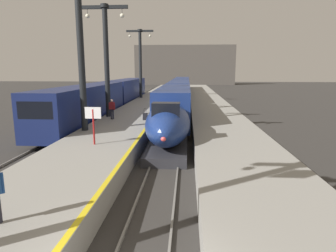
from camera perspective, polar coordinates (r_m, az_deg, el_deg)
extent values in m
cube|color=gray|center=(30.61, -6.12, 2.07)|extent=(4.80, 110.00, 1.05)
cube|color=gray|center=(30.29, 9.16, 1.90)|extent=(4.80, 110.00, 1.05)
cube|color=yellow|center=(30.23, -1.87, 3.03)|extent=(0.20, 107.80, 0.01)
cube|color=slate|center=(33.00, 0.37, 1.95)|extent=(0.08, 110.00, 0.12)
cube|color=slate|center=(32.95, 2.98, 1.92)|extent=(0.08, 110.00, 0.12)
cube|color=slate|center=(34.45, -13.21, 2.04)|extent=(0.08, 110.00, 0.12)
cube|color=slate|center=(34.04, -10.79, 2.03)|extent=(0.08, 110.00, 0.12)
ellipsoid|color=navy|center=(18.59, 0.01, 0.51)|extent=(2.78, 7.42, 2.56)
cube|color=#28282D|center=(18.57, -0.06, -4.43)|extent=(2.46, 6.30, 0.55)
cube|color=black|center=(16.77, -0.37, 3.08)|extent=(1.59, 1.00, 0.90)
sphere|color=#F24C4C|center=(15.07, -0.91, -2.53)|extent=(0.28, 0.28, 0.28)
cube|color=navy|center=(27.67, 1.29, 4.43)|extent=(2.90, 14.00, 3.05)
cube|color=black|center=(27.71, -1.65, 5.58)|extent=(0.04, 11.90, 0.80)
cube|color=black|center=(27.59, 4.26, 5.53)|extent=(0.04, 11.90, 0.80)
cube|color=silver|center=(27.84, 1.28, 1.82)|extent=(2.92, 13.30, 0.24)
cube|color=black|center=(23.53, 0.78, -1.14)|extent=(2.03, 2.20, 0.56)
cube|color=black|center=(32.34, 1.64, 2.16)|extent=(2.03, 2.20, 0.56)
cube|color=navy|center=(44.19, 2.27, 6.83)|extent=(2.90, 18.00, 3.05)
cube|color=black|center=(44.22, 0.42, 7.56)|extent=(0.04, 15.84, 0.80)
cube|color=black|center=(44.14, 4.13, 7.52)|extent=(0.04, 15.84, 0.80)
cube|color=black|center=(38.28, 1.99, 3.51)|extent=(2.03, 2.20, 0.56)
cube|color=black|center=(50.44, 2.45, 5.28)|extent=(2.03, 2.20, 0.56)
cube|color=navy|center=(62.76, 2.75, 8.02)|extent=(2.90, 18.00, 3.05)
cube|color=black|center=(62.77, 1.44, 8.53)|extent=(0.04, 15.84, 0.80)
cube|color=black|center=(62.72, 4.07, 8.51)|extent=(0.04, 15.84, 0.80)
cube|color=black|center=(56.77, 2.61, 5.91)|extent=(2.03, 2.20, 0.56)
cube|color=black|center=(68.97, 2.84, 6.78)|extent=(2.03, 2.20, 0.56)
cube|color=#141E4C|center=(27.85, -15.78, 4.22)|extent=(2.85, 18.00, 3.30)
cube|color=black|center=(19.64, -24.56, 2.79)|extent=(2.28, 0.08, 1.10)
cube|color=black|center=(28.30, -18.50, 5.19)|extent=(0.04, 15.30, 0.90)
cube|color=black|center=(27.37, -13.07, 5.29)|extent=(0.04, 15.30, 0.90)
cube|color=black|center=(22.88, -20.32, -2.22)|extent=(2.00, 2.00, 0.52)
cube|color=black|center=(33.53, -12.35, 2.19)|extent=(2.00, 2.00, 0.52)
cube|color=#141E4C|center=(45.74, -7.98, 6.97)|extent=(2.85, 18.00, 3.30)
cylinder|color=black|center=(20.78, -16.66, 13.24)|extent=(0.44, 0.44, 10.29)
cylinder|color=black|center=(26.65, -11.92, 12.12)|extent=(0.44, 0.44, 9.63)
cylinder|color=black|center=(27.18, -12.34, 21.99)|extent=(0.68, 0.68, 0.30)
cube|color=black|center=(27.16, -12.33, 21.79)|extent=(4.00, 0.24, 0.28)
cylinder|color=black|center=(27.53, -15.51, 20.76)|extent=(0.03, 0.03, 0.60)
sphere|color=#EFEACC|center=(27.47, -15.47, 20.04)|extent=(0.36, 0.36, 0.36)
cylinder|color=black|center=(26.74, -8.98, 21.31)|extent=(0.03, 0.03, 0.60)
sphere|color=#EFEACC|center=(26.68, -8.96, 20.57)|extent=(0.36, 0.36, 0.36)
cylinder|color=black|center=(44.79, -5.43, 11.96)|extent=(0.44, 0.44, 10.04)
cylinder|color=black|center=(45.15, -5.54, 18.15)|extent=(0.68, 0.68, 0.30)
cube|color=black|center=(45.13, -5.54, 18.02)|extent=(4.00, 0.24, 0.28)
cylinder|color=black|center=(45.35, -7.49, 17.50)|extent=(0.03, 0.03, 0.60)
sphere|color=#EFEACC|center=(45.31, -7.48, 17.06)|extent=(0.36, 0.36, 0.36)
cylinder|color=black|center=(44.88, -3.55, 17.64)|extent=(0.03, 0.03, 0.60)
sphere|color=#EFEACC|center=(44.84, -3.54, 17.20)|extent=(0.36, 0.36, 0.36)
cylinder|color=#23232D|center=(25.33, -10.69, 2.28)|extent=(0.13, 0.13, 0.85)
cylinder|color=#23232D|center=(25.39, -11.04, 2.29)|extent=(0.13, 0.13, 0.85)
cube|color=maroon|center=(25.26, -10.92, 3.93)|extent=(0.41, 0.27, 0.62)
cylinder|color=maroon|center=(25.18, -10.42, 3.81)|extent=(0.09, 0.09, 0.58)
cylinder|color=maroon|center=(25.37, -11.42, 3.83)|extent=(0.09, 0.09, 0.58)
sphere|color=tan|center=(25.22, -10.96, 4.88)|extent=(0.22, 0.22, 0.22)
cylinder|color=#1E478C|center=(9.23, -29.70, -9.66)|extent=(0.09, 0.09, 0.58)
cube|color=black|center=(24.53, -4.48, 1.86)|extent=(0.40, 0.22, 0.60)
cylinder|color=#262628|center=(24.47, -4.72, 2.98)|extent=(0.02, 0.02, 0.36)
cylinder|color=#262628|center=(24.44, -4.26, 2.97)|extent=(0.02, 0.02, 0.36)
cube|color=#262628|center=(24.43, -4.50, 3.42)|extent=(0.22, 0.03, 0.02)
cylinder|color=maroon|center=(16.80, -14.34, -0.19)|extent=(0.10, 0.10, 2.00)
cube|color=white|center=(16.67, -14.47, 2.51)|extent=(0.90, 0.06, 0.64)
cube|color=#4C4742|center=(107.07, 3.26, 11.82)|extent=(36.00, 2.00, 14.00)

